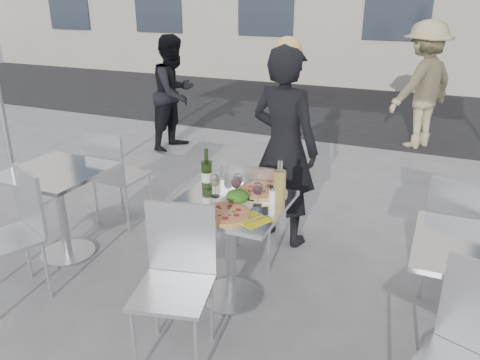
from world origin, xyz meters
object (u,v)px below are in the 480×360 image
at_px(chair_near, 177,270).
at_px(wineglass_red_a, 236,183).
at_px(wineglass_red_b, 257,189).
at_px(pedestrian_a, 174,93).
at_px(side_chair_rfar, 462,233).
at_px(side_table_left, 59,195).
at_px(napkin_right, 252,219).
at_px(main_table, 231,230).
at_px(side_table_right, 478,282).
at_px(salad_plate, 238,197).
at_px(wineglass_white_a, 215,181).
at_px(napkin_left, 177,211).
at_px(pizza_near, 224,213).
at_px(wine_bottle, 207,174).
at_px(chair_far, 250,206).
at_px(pedestrian_b, 423,85).
at_px(side_chair_rnear, 474,353).
at_px(woman_diner, 284,148).
at_px(carafe, 279,186).
at_px(side_chair_lnear, 17,225).
at_px(side_chair_lfar, 114,171).
at_px(wineglass_white_b, 238,180).
at_px(pizza_far, 262,191).
at_px(sugar_shaker, 274,195).

bearing_deg(chair_near, wineglass_red_a, 68.27).
bearing_deg(wineglass_red_b, wineglass_red_a, 166.37).
bearing_deg(pedestrian_a, side_chair_rfar, -116.10).
relative_size(side_table_left, napkin_right, 3.12).
distance_m(main_table, side_table_right, 1.50).
bearing_deg(salad_plate, main_table, -166.48).
xyz_separation_m(wineglass_white_a, wineglass_red_b, (0.31, -0.02, 0.00)).
height_order(wineglass_red_b, napkin_left, wineglass_red_b).
relative_size(pizza_near, wine_bottle, 1.10).
distance_m(chair_near, napkin_left, 0.41).
relative_size(main_table, chair_far, 0.86).
bearing_deg(wineglass_white_a, pedestrian_b, 76.72).
bearing_deg(side_chair_rnear, woman_diner, 151.73).
bearing_deg(side_chair_rfar, napkin_right, 50.01).
bearing_deg(chair_far, salad_plate, 93.44).
bearing_deg(carafe, side_chair_lnear, -158.97).
height_order(wine_bottle, wineglass_white_a, wine_bottle).
distance_m(main_table, woman_diner, 1.03).
bearing_deg(salad_plate, side_chair_lfar, 157.77).
distance_m(napkin_left, napkin_right, 0.48).
distance_m(carafe, wineglass_red_b, 0.15).
height_order(pedestrian_b, wineglass_white_b, pedestrian_b).
relative_size(side_table_right, wineglass_red_a, 4.76).
xyz_separation_m(wineglass_white_a, napkin_left, (-0.11, -0.30, -0.11)).
height_order(pizza_far, wineglass_red_a, wineglass_red_a).
bearing_deg(side_table_right, pedestrian_a, 141.67).
relative_size(pizza_near, wineglass_white_a, 2.05).
xyz_separation_m(carafe, wineglass_white_a, (-0.43, -0.08, -0.01)).
height_order(sugar_shaker, wineglass_white_a, wineglass_white_a).
bearing_deg(wineglass_white_b, sugar_shaker, -2.97).
distance_m(side_table_left, wine_bottle, 1.30).
xyz_separation_m(side_table_left, wineglass_white_a, (1.37, 0.04, 0.32)).
distance_m(side_chair_lfar, wineglass_red_a, 1.60).
xyz_separation_m(side_chair_rnear, wineglass_red_b, (-1.29, 0.66, 0.31)).
xyz_separation_m(side_chair_rnear, wineglass_white_a, (-1.60, 0.68, 0.31)).
xyz_separation_m(chair_far, wineglass_red_b, (0.23, -0.44, 0.34)).
height_order(chair_near, napkin_right, chair_near).
bearing_deg(pedestrian_a, woman_diner, -124.01).
distance_m(pedestrian_a, wineglass_white_b, 3.56).
xyz_separation_m(side_chair_rfar, salad_plate, (-1.38, -0.56, 0.23)).
xyz_separation_m(pedestrian_b, wineglass_white_a, (-1.02, -4.32, -0.00)).
bearing_deg(sugar_shaker, side_chair_rnear, -31.51).
height_order(side_chair_lnear, wineglass_red_a, side_chair_lnear).
bearing_deg(side_chair_rnear, napkin_right, -179.60).
distance_m(woman_diner, wine_bottle, 0.89).
relative_size(pizza_far, wineglass_white_b, 2.25).
relative_size(side_chair_lnear, wineglass_red_b, 5.81).
xyz_separation_m(salad_plate, wineglass_white_b, (-0.05, 0.11, 0.07)).
distance_m(side_chair_rfar, wineglass_red_b, 1.39).
relative_size(pedestrian_a, salad_plate, 7.02).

